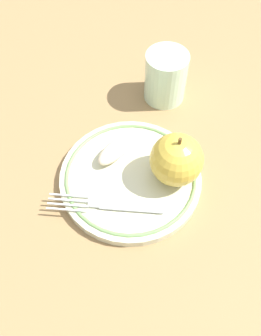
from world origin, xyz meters
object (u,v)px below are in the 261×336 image
(plate, at_px, (130,178))
(apple_slice_front, at_px, (116,150))
(apple_red_whole, at_px, (177,160))
(fork, at_px, (109,206))
(drinking_glass, at_px, (166,77))

(plate, bearing_deg, apple_slice_front, 10.27)
(plate, relative_size, apple_slice_front, 3.21)
(apple_slice_front, bearing_deg, apple_red_whole, 108.78)
(plate, bearing_deg, fork, 129.07)
(apple_red_whole, xyz_separation_m, apple_slice_front, (0.07, 0.07, -0.03))
(plate, bearing_deg, drinking_glass, -38.96)
(fork, bearing_deg, drinking_glass, -106.44)
(plate, height_order, drinking_glass, drinking_glass)
(fork, bearing_deg, apple_slice_front, -90.14)
(apple_red_whole, relative_size, fork, 0.55)
(apple_red_whole, bearing_deg, apple_slice_front, 46.66)
(apple_slice_front, bearing_deg, plate, 72.40)
(apple_slice_front, bearing_deg, drinking_glass, -168.69)
(apple_red_whole, bearing_deg, fork, 98.73)
(apple_red_whole, distance_m, fork, 0.12)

